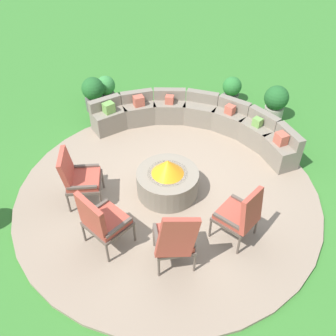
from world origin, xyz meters
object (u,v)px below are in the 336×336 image
(potted_plant_2, at_px, (94,93))
(lounge_chair_back_left, at_px, (175,239))
(lounge_chair_front_left, at_px, (78,177))
(potted_plant_4, at_px, (276,102))
(lounge_chair_front_right, at_px, (102,220))
(potted_plant_0, at_px, (106,88))
(potted_plant_3, at_px, (232,89))
(fire_pit, at_px, (168,180))
(curved_stone_bench, at_px, (196,120))
(lounge_chair_back_right, at_px, (241,214))

(potted_plant_2, bearing_deg, lounge_chair_back_left, -65.54)
(lounge_chair_front_left, xyz_separation_m, potted_plant_4, (3.85, 2.82, -0.16))
(lounge_chair_front_right, relative_size, potted_plant_0, 1.72)
(potted_plant_2, bearing_deg, potted_plant_3, 8.31)
(lounge_chair_back_left, xyz_separation_m, potted_plant_3, (1.30, 4.83, -0.29))
(fire_pit, xyz_separation_m, lounge_chair_front_right, (-0.93, -1.20, 0.28))
(potted_plant_4, bearing_deg, curved_stone_bench, -159.34)
(curved_stone_bench, bearing_deg, potted_plant_2, 158.28)
(fire_pit, bearing_deg, lounge_chair_back_right, -41.37)
(curved_stone_bench, bearing_deg, potted_plant_0, 147.74)
(lounge_chair_back_left, height_order, lounge_chair_back_right, lounge_chair_back_left)
(curved_stone_bench, height_order, potted_plant_4, potted_plant_4)
(potted_plant_2, relative_size, potted_plant_4, 1.01)
(curved_stone_bench, bearing_deg, potted_plant_4, 20.66)
(lounge_chair_back_left, bearing_deg, lounge_chair_front_left, 131.35)
(curved_stone_bench, xyz_separation_m, lounge_chair_back_right, (0.59, -2.89, 0.25))
(curved_stone_bench, height_order, potted_plant_0, curved_stone_bench)
(lounge_chair_back_right, xyz_separation_m, potted_plant_0, (-2.75, 4.25, -0.26))
(lounge_chair_back_left, xyz_separation_m, potted_plant_2, (-1.98, 4.35, -0.19))
(curved_stone_bench, distance_m, lounge_chair_back_right, 2.96)
(curved_stone_bench, bearing_deg, lounge_chair_front_left, -133.66)
(lounge_chair_front_left, bearing_deg, potted_plant_2, 179.73)
(fire_pit, xyz_separation_m, lounge_chair_back_right, (1.13, -1.00, 0.26))
(lounge_chair_back_left, distance_m, potted_plant_4, 4.65)
(potted_plant_0, bearing_deg, potted_plant_2, -117.28)
(fire_pit, bearing_deg, curved_stone_bench, 74.02)
(potted_plant_0, bearing_deg, lounge_chair_back_right, -57.12)
(fire_pit, relative_size, potted_plant_3, 1.71)
(lounge_chair_back_left, relative_size, potted_plant_3, 1.83)
(curved_stone_bench, distance_m, lounge_chair_front_right, 3.44)
(lounge_chair_front_left, xyz_separation_m, lounge_chair_front_right, (0.56, -0.96, 0.02))
(fire_pit, bearing_deg, lounge_chair_front_left, -170.81)
(lounge_chair_back_right, distance_m, potted_plant_2, 4.85)
(fire_pit, bearing_deg, potted_plant_0, 116.38)
(potted_plant_0, height_order, potted_plant_3, potted_plant_0)
(fire_pit, xyz_separation_m, potted_plant_4, (2.36, 2.58, 0.10))
(lounge_chair_front_right, bearing_deg, potted_plant_0, 139.95)
(fire_pit, bearing_deg, potted_plant_2, 122.80)
(curved_stone_bench, distance_m, potted_plant_0, 2.55)
(curved_stone_bench, relative_size, lounge_chair_back_left, 3.62)
(potted_plant_3, distance_m, potted_plant_4, 1.17)
(potted_plant_3, bearing_deg, lounge_chair_back_left, -105.10)
(potted_plant_0, bearing_deg, lounge_chair_front_left, -88.07)
(fire_pit, relative_size, potted_plant_2, 1.34)
(lounge_chair_front_left, height_order, lounge_chair_front_right, lounge_chair_front_right)
(curved_stone_bench, bearing_deg, lounge_chair_back_right, -78.41)
(potted_plant_0, bearing_deg, potted_plant_3, 1.19)
(lounge_chair_back_left, relative_size, potted_plant_2, 1.44)
(potted_plant_0, bearing_deg, lounge_chair_back_left, -69.68)
(lounge_chair_front_right, height_order, lounge_chair_back_right, lounge_chair_front_right)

